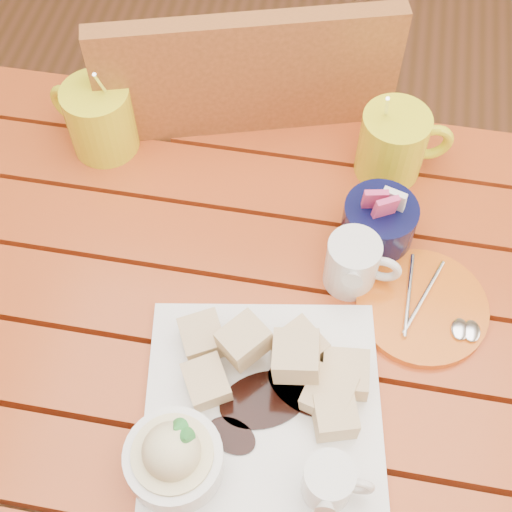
% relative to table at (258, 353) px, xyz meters
% --- Properties ---
extents(ground, '(5.00, 5.00, 0.00)m').
position_rel_table_xyz_m(ground, '(0.00, -0.00, -0.64)').
color(ground, '#5A3419').
rests_on(ground, ground).
extents(table, '(1.20, 0.79, 0.75)m').
position_rel_table_xyz_m(table, '(0.00, 0.00, 0.00)').
color(table, '#AC3A16').
rests_on(table, ground).
extents(dessert_plate, '(0.33, 0.33, 0.12)m').
position_rel_table_xyz_m(dessert_plate, '(0.01, -0.15, 0.14)').
color(dessert_plate, white).
rests_on(dessert_plate, table).
extents(coffee_mug_left, '(0.14, 0.10, 0.17)m').
position_rel_table_xyz_m(coffee_mug_left, '(-0.29, 0.26, 0.17)').
color(coffee_mug_left, yellow).
rests_on(coffee_mug_left, table).
extents(coffee_mug_right, '(0.14, 0.10, 0.16)m').
position_rel_table_xyz_m(coffee_mug_right, '(0.15, 0.29, 0.16)').
color(coffee_mug_right, yellow).
rests_on(coffee_mug_right, table).
extents(cream_pitcher, '(0.10, 0.09, 0.09)m').
position_rel_table_xyz_m(cream_pitcher, '(0.11, 0.08, 0.15)').
color(cream_pitcher, white).
rests_on(cream_pitcher, table).
extents(sugar_caddy, '(0.10, 0.10, 0.11)m').
position_rel_table_xyz_m(sugar_caddy, '(0.14, 0.16, 0.15)').
color(sugar_caddy, black).
rests_on(sugar_caddy, table).
extents(orange_saucer, '(0.18, 0.18, 0.02)m').
position_rel_table_xyz_m(orange_saucer, '(0.21, 0.05, 0.11)').
color(orange_saucer, '#D95C12').
rests_on(orange_saucer, table).
extents(chair_far, '(0.56, 0.56, 0.95)m').
position_rel_table_xyz_m(chair_far, '(-0.11, 0.45, -0.11)').
color(chair_far, brown).
rests_on(chair_far, ground).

